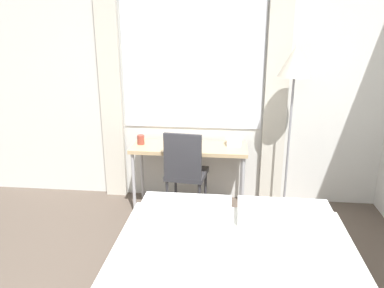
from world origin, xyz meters
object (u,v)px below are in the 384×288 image
Objects in this scene: telephone at (234,141)px; standing_lamp at (294,73)px; desk_chair at (185,169)px; desk at (189,152)px; book at (188,147)px; mug at (141,140)px.

standing_lamp is at bearing -11.36° from telephone.
standing_lamp is (1.05, 0.20, 0.97)m from desk_chair.
desk is 7.07× the size of telephone.
mug reaches higher than book.
telephone is at bearing 10.06° from desk.
desk_chair reaches higher than desk.
standing_lamp reaches higher than desk.
mug is (-0.51, 0.23, 0.23)m from desk_chair.
standing_lamp is 10.16× the size of telephone.
telephone is (0.47, 0.08, 0.11)m from desk.
telephone is at bearing 17.12° from book.
standing_lamp is 1.30m from book.
telephone is 0.51m from book.
book is 2.36× the size of mug.
telephone is at bearing 38.69° from desk_chair.
desk_chair is 9.36× the size of mug.
mug is (-1.56, 0.03, -0.74)m from standing_lamp.
standing_lamp is at bearing 2.04° from book.
desk is at bearing -0.19° from mug.
telephone is 1.01m from mug.
mug is (-0.53, 0.00, 0.12)m from desk.
desk is 5.16× the size of book.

